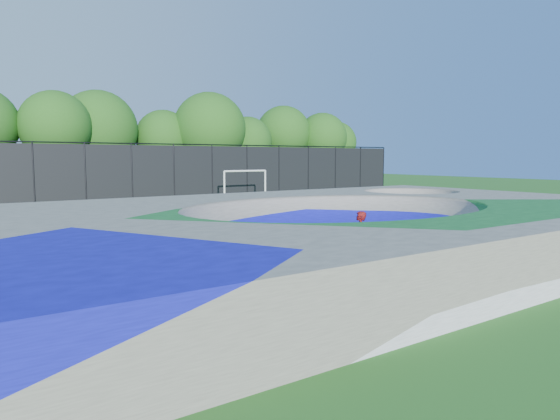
{
  "coord_description": "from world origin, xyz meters",
  "views": [
    {
      "loc": [
        -10.91,
        -12.26,
        3.05
      ],
      "look_at": [
        -0.35,
        3.0,
        1.1
      ],
      "focal_mm": 32.0,
      "sensor_mm": 36.0,
      "label": 1
    }
  ],
  "objects": [
    {
      "name": "skateboard",
      "position": [
        -1.17,
        -2.12,
        0.03
      ],
      "size": [
        0.75,
        0.66,
        0.05
      ],
      "primitive_type": "cube",
      "rotation": [
        0.0,
        0.0,
        0.68
      ],
      "color": "black",
      "rests_on": "ground"
    },
    {
      "name": "treeline",
      "position": [
        0.67,
        25.98,
        5.1
      ],
      "size": [
        50.94,
        7.42,
        8.59
      ],
      "color": "#493724",
      "rests_on": "ground"
    },
    {
      "name": "skater",
      "position": [
        -1.17,
        -2.12,
        0.78
      ],
      "size": [
        0.68,
        0.63,
        1.55
      ],
      "primitive_type": "imported",
      "rotation": [
        0.0,
        0.0,
        3.75
      ],
      "color": "red",
      "rests_on": "ground"
    },
    {
      "name": "fence",
      "position": [
        0.0,
        21.0,
        2.1
      ],
      "size": [
        48.09,
        0.09,
        4.04
      ],
      "color": "black",
      "rests_on": "ground"
    },
    {
      "name": "ground",
      "position": [
        0.0,
        0.0,
        0.0
      ],
      "size": [
        120.0,
        120.0,
        0.0
      ],
      "primitive_type": "plane",
      "color": "#205C19",
      "rests_on": "ground"
    },
    {
      "name": "soccer_goal",
      "position": [
        6.48,
        17.03,
        1.54
      ],
      "size": [
        3.35,
        0.12,
        2.22
      ],
      "color": "white",
      "rests_on": "ground"
    },
    {
      "name": "skate_deck",
      "position": [
        0.0,
        0.0,
        0.75
      ],
      "size": [
        22.0,
        14.0,
        1.5
      ],
      "primitive_type": "cube",
      "color": "gray",
      "rests_on": "ground"
    }
  ]
}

